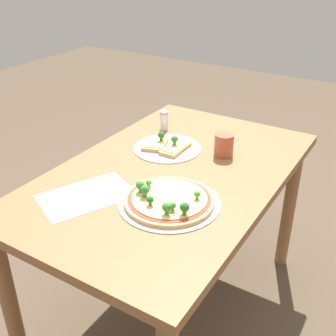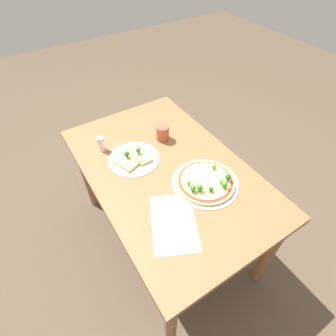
{
  "view_description": "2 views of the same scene",
  "coord_description": "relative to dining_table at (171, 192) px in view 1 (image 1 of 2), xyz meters",
  "views": [
    {
      "loc": [
        1.21,
        0.73,
        1.5
      ],
      "look_at": [
        0.02,
        -0.0,
        0.74
      ],
      "focal_mm": 45.0,
      "sensor_mm": 36.0,
      "label": 1
    },
    {
      "loc": [
        0.84,
        -0.52,
        1.75
      ],
      "look_at": [
        0.02,
        -0.0,
        0.74
      ],
      "focal_mm": 28.0,
      "sensor_mm": 36.0,
      "label": 2
    }
  ],
  "objects": [
    {
      "name": "ground_plane",
      "position": [
        0.0,
        0.0,
        -0.62
      ],
      "size": [
        8.0,
        8.0,
        0.0
      ],
      "primitive_type": "plane",
      "color": "brown"
    },
    {
      "name": "dining_table",
      "position": [
        0.0,
        0.0,
        0.0
      ],
      "size": [
        1.26,
        0.79,
        0.72
      ],
      "color": "brown",
      "rests_on": "ground_plane"
    },
    {
      "name": "pizza_tray_whole",
      "position": [
        0.2,
        0.11,
        0.11
      ],
      "size": [
        0.35,
        0.35,
        0.07
      ],
      "color": "#B7B7BC",
      "rests_on": "dining_table"
    },
    {
      "name": "pizza_tray_slice",
      "position": [
        -0.16,
        -0.12,
        0.11
      ],
      "size": [
        0.29,
        0.29,
        0.07
      ],
      "color": "#B7B7BC",
      "rests_on": "dining_table"
    },
    {
      "name": "drinking_cup",
      "position": [
        -0.23,
        0.12,
        0.14
      ],
      "size": [
        0.08,
        0.08,
        0.09
      ],
      "primitive_type": "cylinder",
      "color": "#AD5138",
      "rests_on": "dining_table"
    },
    {
      "name": "condiment_shaker",
      "position": [
        -0.33,
        -0.23,
        0.14
      ],
      "size": [
        0.04,
        0.04,
        0.09
      ],
      "color": "silver",
      "rests_on": "dining_table"
    },
    {
      "name": "paper_menu",
      "position": [
        0.31,
        -0.15,
        0.1
      ],
      "size": [
        0.37,
        0.32,
        0.0
      ],
      "primitive_type": "cube",
      "rotation": [
        0.0,
        0.0,
        -0.45
      ],
      "color": "white",
      "rests_on": "dining_table"
    }
  ]
}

